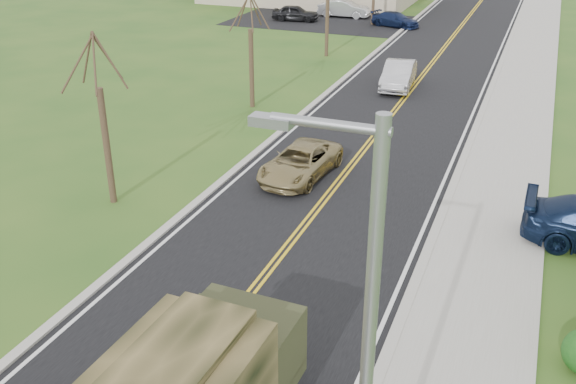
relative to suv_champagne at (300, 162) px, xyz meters
The scene contains 13 objects.
road 25.51m from the suv_champagne, 86.51° to the left, with size 8.00×120.00×0.01m, color black.
curb_right 26.10m from the suv_champagne, 77.37° to the left, with size 0.30×120.00×0.12m, color #9E998E.
sidewalk_right 26.53m from the suv_champagne, 73.68° to the left, with size 3.20×120.00×0.10m, color #9E998E.
curb_left 25.60m from the suv_champagne, 95.82° to the left, with size 0.30×120.00×0.10m, color #9E998E.
street_light 16.81m from the suv_champagne, 66.78° to the right, with size 1.65×0.22×8.00m.
bare_tree_a 7.37m from the suv_champagne, 140.19° to the right, with size 1.93×2.26×6.08m.
bare_tree_b 9.42m from the suv_champagne, 126.14° to the left, with size 1.83×2.14×5.73m.
bare_tree_c 20.32m from the suv_champagne, 105.64° to the left, with size 2.04×2.39×6.42m.
suv_champagne is the anchor object (origin of this frame).
sedan_silver 13.67m from the suv_champagne, 86.84° to the left, with size 1.56×4.47×1.47m, color silver.
lot_car_dark 32.81m from the suv_champagne, 111.38° to the left, with size 1.56×3.88×1.32m, color black.
lot_car_silver 34.86m from the suv_champagne, 104.32° to the left, with size 1.57×4.51×1.49m, color silver.
lot_car_navy 31.33m from the suv_champagne, 96.32° to the left, with size 1.63×4.02×1.17m, color #101B3D.
Camera 1 is at (6.45, -6.91, 10.15)m, focal length 40.00 mm.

